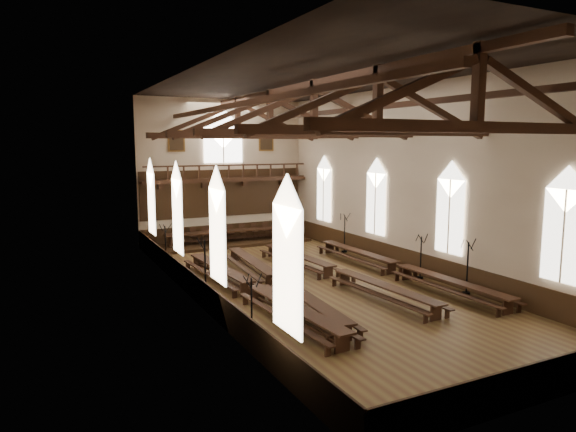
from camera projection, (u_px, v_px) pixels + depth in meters
name	position (u px, v px, depth m)	size (l,w,h in m)	color
ground	(313.00, 284.00, 25.38)	(26.00, 26.00, 0.00)	brown
room_walls	(314.00, 153.00, 24.48)	(26.00, 26.00, 26.00)	#C8B197
wainscot_band	(313.00, 273.00, 25.30)	(12.00, 26.00, 1.20)	#331E0F
side_windows	(313.00, 210.00, 24.86)	(11.85, 19.80, 4.50)	white
end_window	(223.00, 139.00, 35.80)	(2.80, 0.12, 3.80)	white
minstrels_gallery	(225.00, 187.00, 36.05)	(11.80, 1.24, 3.70)	#321A10
portraits	(223.00, 141.00, 35.81)	(7.75, 0.09, 1.45)	brown
roof_trusses	(314.00, 116.00, 24.24)	(11.70, 25.70, 2.80)	#321A10
refectory_row_a	(252.00, 288.00, 22.87)	(1.91, 14.36, 0.74)	#321A10
refectory_row_b	(276.00, 280.00, 24.22)	(2.04, 14.37, 0.74)	#321A10
refectory_row_c	(336.00, 271.00, 25.86)	(1.88, 14.13, 0.71)	#321A10
refectory_row_d	(399.00, 267.00, 26.76)	(1.62, 14.26, 0.73)	#321A10
dais	(229.00, 243.00, 35.37)	(11.40, 2.88, 0.19)	#331E0F
high_table	(229.00, 232.00, 35.26)	(8.78, 1.29, 0.82)	#321A10
high_chairs	(225.00, 232.00, 36.03)	(6.82, 0.52, 1.06)	#321A10
candelabrum_left_near	(252.00, 321.00, 17.94)	(0.74, 0.69, 2.45)	black
candelabrum_left_mid	(205.00, 281.00, 22.63)	(0.87, 0.83, 2.89)	black
candelabrum_left_far	(166.00, 253.00, 29.27)	(0.71, 0.72, 2.41)	black
candelabrum_right_near	(467.00, 278.00, 23.64)	(0.72, 0.79, 2.59)	black
candelabrum_right_mid	(420.00, 265.00, 26.46)	(0.68, 0.69, 2.32)	black
candelabrum_right_far	(344.00, 240.00, 32.84)	(0.71, 0.77, 2.52)	black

